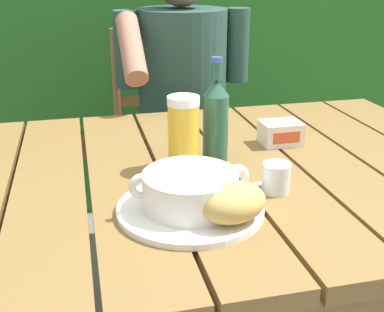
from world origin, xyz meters
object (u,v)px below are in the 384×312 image
(bread_roll, at_px, (233,203))
(butter_tub, at_px, (281,133))
(table_knife, at_px, (249,187))
(soup_bowl, at_px, (190,189))
(serving_plate, at_px, (190,208))
(water_glass_small, at_px, (276,178))
(beer_bottle, at_px, (216,119))
(beer_glass, at_px, (184,133))
(chair_near_diner, at_px, (175,144))
(person_eating, at_px, (184,97))

(bread_roll, height_order, butter_tub, bread_roll)
(bread_roll, xyz_separation_m, table_knife, (0.08, 0.14, -0.04))
(soup_bowl, xyz_separation_m, table_knife, (0.14, 0.07, -0.04))
(serving_plate, distance_m, butter_tub, 0.43)
(serving_plate, relative_size, bread_roll, 1.84)
(water_glass_small, bearing_deg, serving_plate, -167.17)
(beer_bottle, relative_size, water_glass_small, 3.96)
(beer_glass, bearing_deg, beer_bottle, 21.05)
(chair_near_diner, distance_m, bread_roll, 1.21)
(person_eating, relative_size, table_knife, 8.17)
(chair_near_diner, distance_m, beer_bottle, 0.93)
(chair_near_diner, xyz_separation_m, soup_bowl, (-0.19, -1.09, 0.32))
(person_eating, xyz_separation_m, beer_glass, (-0.15, -0.69, 0.10))
(person_eating, bearing_deg, beer_bottle, -96.12)
(chair_near_diner, distance_m, butter_tub, 0.85)
(person_eating, distance_m, water_glass_small, 0.85)
(bread_roll, height_order, table_knife, bread_roll)
(chair_near_diner, bearing_deg, person_eating, -90.82)
(beer_bottle, bearing_deg, bread_roll, -100.21)
(beer_glass, height_order, butter_tub, beer_glass)
(butter_tub, bearing_deg, table_knife, -125.25)
(chair_near_diner, distance_m, beer_glass, 0.97)
(chair_near_diner, bearing_deg, butter_tub, -81.36)
(bread_roll, xyz_separation_m, beer_bottle, (0.06, 0.31, 0.06))
(serving_plate, height_order, beer_glass, beer_glass)
(chair_near_diner, relative_size, bread_roll, 6.24)
(butter_tub, bearing_deg, bread_roll, -123.52)
(soup_bowl, height_order, bread_roll, soup_bowl)
(person_eating, height_order, beer_glass, person_eating)
(bread_roll, relative_size, table_knife, 0.98)
(soup_bowl, xyz_separation_m, butter_tub, (0.31, 0.30, -0.02))
(beer_glass, xyz_separation_m, beer_bottle, (0.08, 0.03, 0.02))
(butter_tub, bearing_deg, beer_glass, -160.15)
(person_eating, bearing_deg, table_knife, -93.19)
(person_eating, xyz_separation_m, butter_tub, (0.12, -0.59, 0.05))
(beer_bottle, xyz_separation_m, butter_tub, (0.19, 0.07, -0.07))
(soup_bowl, bearing_deg, beer_bottle, 63.99)
(person_eating, relative_size, beer_glass, 7.47)
(person_eating, xyz_separation_m, beer_bottle, (-0.07, -0.66, 0.12))
(bread_roll, distance_m, butter_tub, 0.45)
(person_eating, distance_m, serving_plate, 0.91)
(chair_near_diner, distance_m, serving_plate, 1.14)
(water_glass_small, bearing_deg, person_eating, 90.13)
(water_glass_small, xyz_separation_m, butter_tub, (0.12, 0.26, -0.00))
(person_eating, xyz_separation_m, bread_roll, (-0.13, -0.96, 0.07))
(beer_bottle, height_order, table_knife, beer_bottle)
(soup_bowl, bearing_deg, person_eating, 78.25)
(bread_roll, bearing_deg, beer_bottle, 79.79)
(beer_bottle, distance_m, butter_tub, 0.22)
(serving_plate, distance_m, beer_bottle, 0.28)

